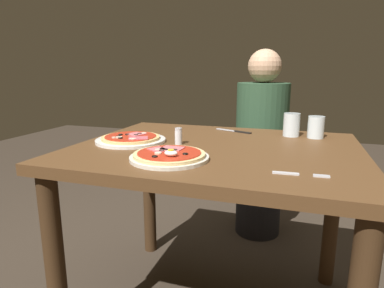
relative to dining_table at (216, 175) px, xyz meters
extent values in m
cube|color=brown|center=(0.00, 0.00, 0.10)|extent=(1.10, 0.90, 0.04)
cylinder|color=#3C2715|center=(-0.49, -0.39, -0.28)|extent=(0.07, 0.07, 0.72)
cylinder|color=#3C2715|center=(-0.49, 0.39, -0.28)|extent=(0.07, 0.07, 0.72)
cylinder|color=#3C2715|center=(0.49, 0.39, -0.28)|extent=(0.07, 0.07, 0.72)
cylinder|color=silver|center=(-0.10, -0.24, 0.13)|extent=(0.27, 0.27, 0.01)
cylinder|color=#E5C17F|center=(-0.10, -0.24, 0.14)|extent=(0.24, 0.24, 0.01)
cylinder|color=#B72D19|center=(-0.10, -0.24, 0.14)|extent=(0.21, 0.21, 0.00)
torus|color=black|center=(-0.12, -0.22, 0.15)|extent=(0.02, 0.02, 0.00)
torus|color=black|center=(-0.09, -0.22, 0.15)|extent=(0.02, 0.02, 0.00)
torus|color=black|center=(-0.09, -0.21, 0.15)|extent=(0.02, 0.02, 0.00)
torus|color=black|center=(-0.13, -0.24, 0.15)|extent=(0.02, 0.02, 0.00)
torus|color=black|center=(-0.04, -0.25, 0.15)|extent=(0.02, 0.02, 0.00)
torus|color=black|center=(-0.12, -0.31, 0.15)|extent=(0.02, 0.02, 0.00)
cube|color=#D16B70|center=(-0.15, -0.22, 0.15)|extent=(0.09, 0.08, 0.00)
cube|color=#D16B70|center=(-0.11, -0.19, 0.15)|extent=(0.08, 0.06, 0.00)
cylinder|color=beige|center=(-0.15, -0.23, 0.15)|extent=(0.02, 0.02, 0.00)
cylinder|color=beige|center=(-0.13, -0.27, 0.15)|extent=(0.02, 0.02, 0.00)
ellipsoid|color=white|center=(-0.08, -0.29, 0.16)|extent=(0.04, 0.03, 0.02)
cylinder|color=yellow|center=(-0.08, -0.29, 0.17)|extent=(0.02, 0.02, 0.00)
cylinder|color=white|center=(-0.36, -0.03, 0.13)|extent=(0.29, 0.29, 0.01)
cylinder|color=#DBB26B|center=(-0.36, -0.03, 0.14)|extent=(0.24, 0.24, 0.01)
cylinder|color=#B72D19|center=(-0.36, -0.03, 0.14)|extent=(0.21, 0.21, 0.00)
torus|color=black|center=(-0.37, -0.09, 0.15)|extent=(0.02, 0.02, 0.00)
torus|color=black|center=(-0.38, -0.02, 0.15)|extent=(0.02, 0.02, 0.00)
torus|color=black|center=(-0.34, 0.01, 0.15)|extent=(0.02, 0.02, 0.00)
torus|color=black|center=(-0.41, -0.03, 0.15)|extent=(0.02, 0.02, 0.00)
torus|color=black|center=(-0.40, -0.07, 0.15)|extent=(0.02, 0.02, 0.00)
torus|color=black|center=(-0.34, -0.02, 0.15)|extent=(0.02, 0.02, 0.00)
cube|color=#C65B66|center=(-0.31, -0.07, 0.15)|extent=(0.10, 0.09, 0.00)
cube|color=#D16B70|center=(-0.35, 0.00, 0.15)|extent=(0.09, 0.09, 0.00)
cylinder|color=beige|center=(-0.40, -0.09, 0.15)|extent=(0.02, 0.02, 0.00)
cylinder|color=beige|center=(-0.33, 0.03, 0.15)|extent=(0.02, 0.02, 0.00)
cylinder|color=beige|center=(-0.32, -0.10, 0.15)|extent=(0.03, 0.03, 0.00)
cylinder|color=beige|center=(-0.39, -0.08, 0.15)|extent=(0.03, 0.03, 0.00)
cylinder|color=silver|center=(0.27, 0.30, 0.17)|extent=(0.07, 0.07, 0.10)
cylinder|color=silver|center=(0.27, 0.30, 0.14)|extent=(0.06, 0.06, 0.03)
cylinder|color=silver|center=(0.38, 0.29, 0.17)|extent=(0.07, 0.07, 0.10)
cylinder|color=silver|center=(0.38, 0.29, 0.15)|extent=(0.06, 0.06, 0.05)
cube|color=silver|center=(0.28, -0.28, 0.12)|extent=(0.08, 0.02, 0.00)
cube|color=silver|center=(0.38, -0.29, 0.12)|extent=(0.05, 0.00, 0.00)
cube|color=silver|center=(0.38, -0.28, 0.12)|extent=(0.05, 0.00, 0.00)
cube|color=silver|center=(0.38, -0.28, 0.12)|extent=(0.05, 0.00, 0.00)
cube|color=silver|center=(0.38, -0.27, 0.12)|extent=(0.05, 0.00, 0.00)
cube|color=silver|center=(-0.04, 0.35, 0.12)|extent=(0.11, 0.06, 0.00)
cube|color=black|center=(0.05, 0.31, 0.12)|extent=(0.09, 0.05, 0.01)
cylinder|color=white|center=(-0.15, -0.02, 0.15)|extent=(0.03, 0.03, 0.05)
cylinder|color=silver|center=(-0.15, -0.02, 0.18)|extent=(0.03, 0.03, 0.01)
cylinder|color=black|center=(0.09, 0.82, -0.41)|extent=(0.29, 0.29, 0.46)
cylinder|color=#2D4C33|center=(0.09, 0.82, 0.08)|extent=(0.32, 0.32, 0.52)
sphere|color=tan|center=(0.09, 0.82, 0.44)|extent=(0.20, 0.20, 0.20)
camera|label=1|loc=(0.30, -1.23, 0.42)|focal=30.55mm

